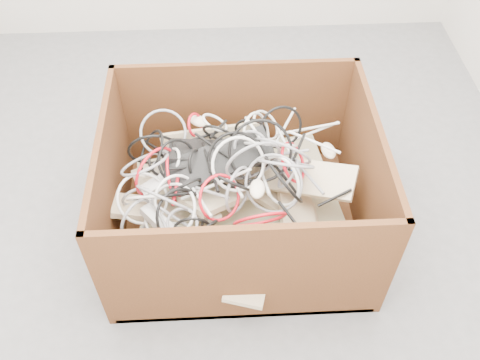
{
  "coord_description": "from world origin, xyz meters",
  "views": [
    {
      "loc": [
        0.0,
        -1.55,
        1.92
      ],
      "look_at": [
        0.07,
        -0.11,
        0.3
      ],
      "focal_mm": 39.35,
      "sensor_mm": 36.0,
      "label": 1
    }
  ],
  "objects_px": {
    "cardboard_box": "(237,206)",
    "power_strip_right": "(167,229)",
    "vga_plug": "(294,166)",
    "power_strip_left": "(173,175)"
  },
  "relations": [
    {
      "from": "cardboard_box",
      "to": "vga_plug",
      "type": "distance_m",
      "value": 0.31
    },
    {
      "from": "cardboard_box",
      "to": "vga_plug",
      "type": "xyz_separation_m",
      "value": [
        0.24,
        0.04,
        0.19
      ]
    },
    {
      "from": "vga_plug",
      "to": "power_strip_right",
      "type": "bearing_deg",
      "value": -140.85
    },
    {
      "from": "cardboard_box",
      "to": "power_strip_right",
      "type": "relative_size",
      "value": 4.32
    },
    {
      "from": "power_strip_right",
      "to": "vga_plug",
      "type": "bearing_deg",
      "value": 75.22
    },
    {
      "from": "vga_plug",
      "to": "power_strip_left",
      "type": "bearing_deg",
      "value": -164.78
    },
    {
      "from": "power_strip_left",
      "to": "power_strip_right",
      "type": "bearing_deg",
      "value": -121.41
    },
    {
      "from": "power_strip_left",
      "to": "vga_plug",
      "type": "xyz_separation_m",
      "value": [
        0.49,
        0.05,
        -0.03
      ]
    },
    {
      "from": "power_strip_left",
      "to": "power_strip_right",
      "type": "height_order",
      "value": "power_strip_left"
    },
    {
      "from": "power_strip_left",
      "to": "vga_plug",
      "type": "bearing_deg",
      "value": -21.6
    }
  ]
}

